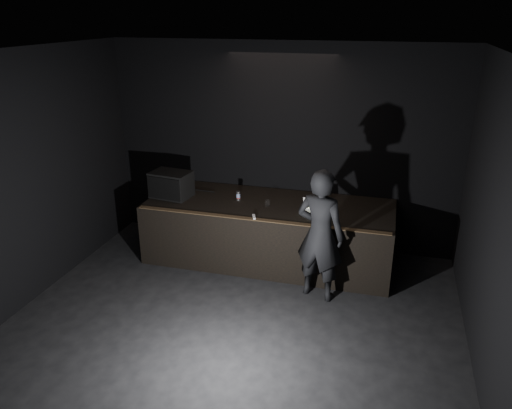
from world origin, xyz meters
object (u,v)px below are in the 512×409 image
object	(u,v)px
stage_monitor	(171,184)
beer_can	(238,196)
stage_riser	(269,231)
person	(320,235)
laptop	(313,208)

from	to	relation	value
stage_monitor	beer_can	xyz separation A→B (m)	(1.14, 0.13, -0.14)
stage_riser	person	size ratio (longest dim) A/B	2.05
laptop	stage_monitor	bearing A→B (deg)	161.34
stage_riser	stage_monitor	size ratio (longest dim) A/B	5.73
stage_monitor	person	world-z (taller)	person
beer_can	person	distance (m)	1.78
stage_monitor	beer_can	bearing A→B (deg)	13.48
laptop	stage_riser	bearing A→B (deg)	150.40
stage_monitor	laptop	size ratio (longest dim) A/B	1.95
stage_monitor	beer_can	size ratio (longest dim) A/B	4.46
stage_riser	beer_can	xyz separation A→B (m)	(-0.53, -0.00, 0.58)
person	laptop	bearing A→B (deg)	-57.46
laptop	beer_can	size ratio (longest dim) A/B	2.29
beer_can	person	size ratio (longest dim) A/B	0.08
stage_riser	laptop	bearing A→B (deg)	-11.44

